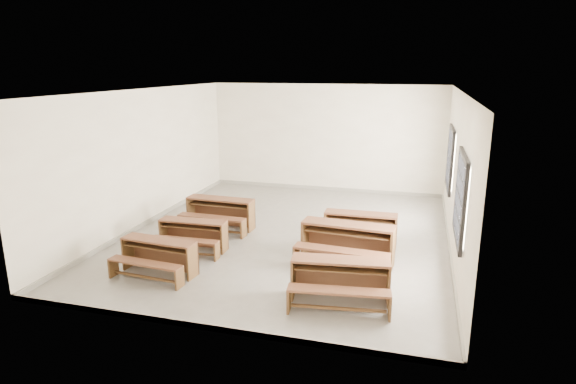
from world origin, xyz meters
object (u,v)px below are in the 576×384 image
(desk_set_2, at_px, (220,211))
(desk_set_5, at_px, (360,226))
(desk_set_1, at_px, (193,233))
(desk_set_3, at_px, (340,278))
(desk_set_4, at_px, (347,241))
(desk_set_0, at_px, (158,254))

(desk_set_2, distance_m, desk_set_5, 3.31)
(desk_set_1, distance_m, desk_set_2, 1.44)
(desk_set_1, xyz_separation_m, desk_set_3, (3.31, -1.43, 0.05))
(desk_set_1, height_order, desk_set_2, desk_set_2)
(desk_set_4, distance_m, desk_set_5, 1.12)
(desk_set_1, bearing_deg, desk_set_0, -95.19)
(desk_set_2, relative_size, desk_set_5, 1.05)
(desk_set_0, distance_m, desk_set_1, 1.24)
(desk_set_2, bearing_deg, desk_set_1, -87.46)
(desk_set_1, relative_size, desk_set_2, 0.88)
(desk_set_4, bearing_deg, desk_set_1, -173.41)
(desk_set_2, xyz_separation_m, desk_set_3, (3.32, -2.87, -0.00))
(desk_set_4, bearing_deg, desk_set_0, -152.90)
(desk_set_1, relative_size, desk_set_3, 0.85)
(desk_set_4, xyz_separation_m, desk_set_5, (0.11, 1.11, -0.06))
(desk_set_2, bearing_deg, desk_set_5, -1.38)
(desk_set_2, relative_size, desk_set_3, 0.97)
(desk_set_0, relative_size, desk_set_1, 1.05)
(desk_set_2, distance_m, desk_set_4, 3.45)
(desk_set_1, relative_size, desk_set_5, 0.92)
(desk_set_3, bearing_deg, desk_set_5, 83.44)
(desk_set_1, xyz_separation_m, desk_set_5, (3.29, 1.24, 0.03))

